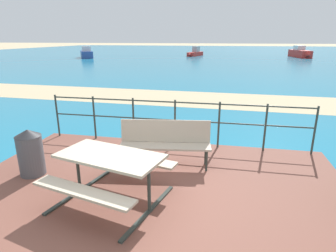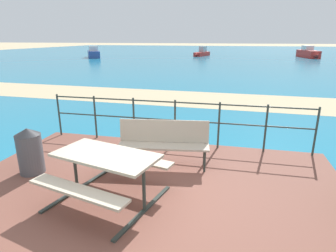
{
  "view_description": "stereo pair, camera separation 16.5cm",
  "coord_description": "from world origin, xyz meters",
  "px_view_note": "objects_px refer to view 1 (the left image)",
  "views": [
    {
      "loc": [
        1.06,
        -3.61,
        2.43
      ],
      "look_at": [
        -0.15,
        2.4,
        0.5
      ],
      "focal_mm": 30.29,
      "sensor_mm": 36.0,
      "label": 1
    },
    {
      "loc": [
        1.22,
        -3.58,
        2.43
      ],
      "look_at": [
        -0.15,
        2.4,
        0.5
      ],
      "focal_mm": 30.29,
      "sensor_mm": 36.0,
      "label": 2
    }
  ],
  "objects_px": {
    "park_bench": "(165,139)",
    "boat_near": "(86,53)",
    "trash_bin": "(30,152)",
    "boat_mid": "(300,53)",
    "boat_far": "(195,53)",
    "picnic_table": "(111,166)"
  },
  "relations": [
    {
      "from": "park_bench",
      "to": "boat_near",
      "type": "bearing_deg",
      "value": 111.33
    },
    {
      "from": "boat_near",
      "to": "boat_far",
      "type": "height_order",
      "value": "boat_near"
    },
    {
      "from": "boat_near",
      "to": "boat_mid",
      "type": "relative_size",
      "value": 0.82
    },
    {
      "from": "boat_near",
      "to": "boat_mid",
      "type": "distance_m",
      "value": 26.94
    },
    {
      "from": "park_bench",
      "to": "boat_near",
      "type": "distance_m",
      "value": 32.96
    },
    {
      "from": "picnic_table",
      "to": "boat_near",
      "type": "distance_m",
      "value": 33.96
    },
    {
      "from": "boat_near",
      "to": "park_bench",
      "type": "bearing_deg",
      "value": 179.25
    },
    {
      "from": "trash_bin",
      "to": "boat_far",
      "type": "relative_size",
      "value": 0.2
    },
    {
      "from": "trash_bin",
      "to": "boat_mid",
      "type": "bearing_deg",
      "value": 70.72
    },
    {
      "from": "park_bench",
      "to": "boat_near",
      "type": "xyz_separation_m",
      "value": [
        -16.14,
        28.74,
        -0.07
      ]
    },
    {
      "from": "park_bench",
      "to": "boat_mid",
      "type": "distance_m",
      "value": 36.08
    },
    {
      "from": "trash_bin",
      "to": "boat_mid",
      "type": "height_order",
      "value": "boat_mid"
    },
    {
      "from": "picnic_table",
      "to": "park_bench",
      "type": "distance_m",
      "value": 1.51
    },
    {
      "from": "trash_bin",
      "to": "boat_mid",
      "type": "xyz_separation_m",
      "value": [
        12.41,
        35.49,
        0.06
      ]
    },
    {
      "from": "picnic_table",
      "to": "boat_near",
      "type": "height_order",
      "value": "boat_near"
    },
    {
      "from": "picnic_table",
      "to": "park_bench",
      "type": "xyz_separation_m",
      "value": [
        0.52,
        1.41,
        -0.07
      ]
    },
    {
      "from": "picnic_table",
      "to": "boat_mid",
      "type": "height_order",
      "value": "boat_mid"
    },
    {
      "from": "trash_bin",
      "to": "boat_far",
      "type": "height_order",
      "value": "boat_far"
    },
    {
      "from": "boat_mid",
      "to": "boat_far",
      "type": "relative_size",
      "value": 1.32
    },
    {
      "from": "boat_mid",
      "to": "boat_near",
      "type": "bearing_deg",
      "value": -85.84
    },
    {
      "from": "park_bench",
      "to": "boat_near",
      "type": "relative_size",
      "value": 0.39
    },
    {
      "from": "boat_near",
      "to": "boat_far",
      "type": "xyz_separation_m",
      "value": [
        12.94,
        6.12,
        -0.09
      ]
    }
  ]
}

